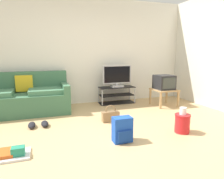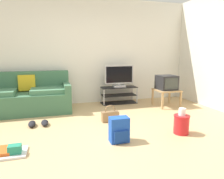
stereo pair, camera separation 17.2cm
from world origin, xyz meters
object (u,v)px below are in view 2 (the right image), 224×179
flat_tv (119,76)px  backpack (119,130)px  side_table (166,92)px  crt_tv (167,82)px  tv_stand (119,95)px  sneakers_pair (38,123)px  cleaning_bucket (181,123)px  floor_tray (9,152)px  couch (25,97)px  handbag (110,116)px

flat_tv → backpack: size_ratio=2.02×
side_table → crt_tv: size_ratio=1.26×
tv_stand → sneakers_pair: size_ratio=2.60×
cleaning_bucket → floor_tray: (-2.59, 0.01, -0.14)m
couch → sneakers_pair: couch is taller
crt_tv → cleaning_bucket: bearing=-113.1°
crt_tv → side_table: bearing=-90.0°
couch → crt_tv: 3.36m
couch → sneakers_pair: size_ratio=5.59×
cleaning_bucket → sneakers_pair: cleaning_bucket is taller
sneakers_pair → handbag: bearing=-5.9°
side_table → crt_tv: (0.00, 0.02, 0.23)m
cleaning_bucket → floor_tray: 2.60m
backpack → cleaning_bucket: 1.08m
couch → tv_stand: 2.30m
sneakers_pair → cleaning_bucket: bearing=-24.7°
sneakers_pair → backpack: bearing=-41.6°
couch → floor_tray: couch is taller
tv_stand → side_table: (1.04, -0.63, 0.14)m
backpack → side_table: bearing=54.5°
couch → cleaning_bucket: size_ratio=4.64×
tv_stand → handbag: (-0.63, -1.36, -0.11)m
crt_tv → handbag: crt_tv is taller
couch → sneakers_pair: 1.12m
flat_tv → crt_tv: (1.04, -0.59, -0.12)m
flat_tv → backpack: (-0.75, -2.27, -0.53)m
flat_tv → cleaning_bucket: bearing=-81.7°
sneakers_pair → tv_stand: bearing=32.1°
crt_tv → backpack: (-1.79, -1.68, -0.41)m
side_table → cleaning_bucket: bearing=-113.3°
crt_tv → handbag: 1.89m
tv_stand → side_table: bearing=-31.1°
side_table → backpack: 2.45m
side_table → cleaning_bucket: cleaning_bucket is taller
backpack → handbag: size_ratio=1.15×
crt_tv → handbag: (-1.67, -0.75, -0.49)m
tv_stand → backpack: tv_stand is taller
side_table → cleaning_bucket: size_ratio=1.29×
couch → side_table: couch is taller
side_table → backpack: size_ratio=1.46×
couch → cleaning_bucket: couch is taller
side_table → cleaning_bucket: 1.81m
crt_tv → handbag: bearing=-155.7°
crt_tv → tv_stand: bearing=149.5°
flat_tv → sneakers_pair: flat_tv is taller
tv_stand → handbag: 1.51m
couch → flat_tv: flat_tv is taller
couch → backpack: 2.60m
couch → handbag: size_ratio=6.03×
crt_tv → handbag: size_ratio=1.34×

